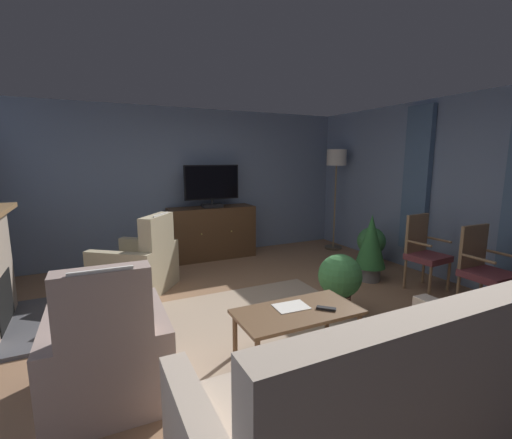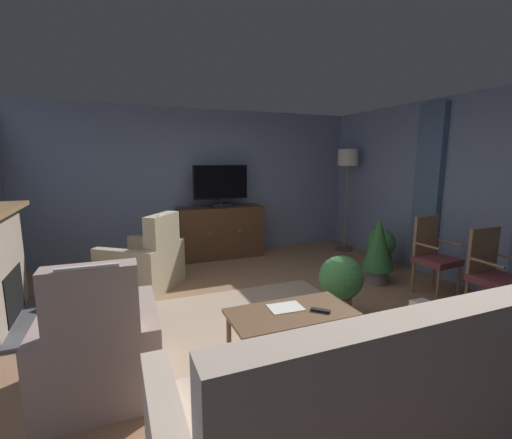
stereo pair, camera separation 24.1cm
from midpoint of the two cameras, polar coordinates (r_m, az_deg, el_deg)
name	(u,v)px [view 2 (the right image)]	position (r m, az deg, el deg)	size (l,w,h in m)	color
ground_plane	(264,321)	(4.00, 3.19, -16.36)	(6.53, 6.41, 0.04)	#936B4C
wall_back	(200,184)	(6.39, -8.14, 5.86)	(6.53, 0.10, 2.62)	slate
wall_right_with_window	(468,192)	(5.61, 32.47, 3.86)	(0.10, 6.41, 2.62)	slate
curtain_panel_far	(428,180)	(5.86, 27.50, 5.77)	(0.10, 0.44, 2.20)	slate
rug_central	(260,324)	(3.88, 2.55, -16.81)	(2.21, 2.06, 0.01)	tan
tv_cabinet	(221,233)	(6.26, -4.71, -2.25)	(1.50, 0.52, 0.92)	#352315
television	(221,185)	(6.08, -4.67, 5.69)	(0.97, 0.20, 0.73)	black
coffee_table	(291,316)	(3.18, 8.07, -15.47)	(1.11, 0.57, 0.44)	brown
tv_remote	(321,310)	(3.20, 12.75, -14.36)	(0.17, 0.05, 0.02)	black
folded_newspaper	(286,307)	(3.22, 7.08, -14.15)	(0.30, 0.22, 0.01)	silver
sofa_floral	(353,410)	(2.37, 18.74, -27.55)	(2.22, 0.95, 1.02)	#C6B29E
armchair_facing_sofa	(101,351)	(2.97, -21.92, -19.38)	(0.86, 0.92, 1.10)	#A3897F
armchair_beside_cabinet	(145,264)	(4.98, -16.42, -7.09)	(1.22, 1.22, 1.06)	tan
side_chair_tucked_against_wall	(494,272)	(4.73, 35.66, -7.02)	(0.49, 0.47, 0.99)	brown
side_chair_mid_row	(433,254)	(5.16, 28.25, -4.95)	(0.49, 0.46, 1.01)	brown
potted_plant_tall_palm_by_window	(341,281)	(4.04, 15.45, -9.75)	(0.49, 0.49, 0.70)	#99664C
potted_plant_on_hearth_side	(378,247)	(5.24, 20.67, -4.23)	(0.44, 0.44, 0.97)	slate
potted_plant_small_fern_corner	(381,247)	(5.95, 20.85, -4.30)	(0.45, 0.45, 0.65)	#3D4C5B
floor_lamp	(348,168)	(6.82, 15.77, 8.11)	(0.37, 0.37, 1.93)	#4C4233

